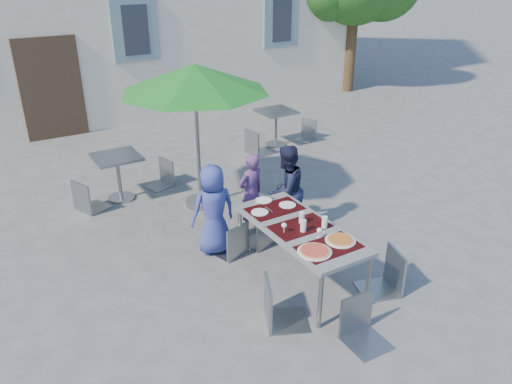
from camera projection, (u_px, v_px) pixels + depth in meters
ground at (344, 270)px, 6.48m from camera, size 90.00×90.00×0.00m
dining_table at (300, 231)px, 6.00m from camera, size 0.80×1.85×0.76m
pizza_near_left at (315, 251)px, 5.44m from camera, size 0.38×0.38×0.03m
pizza_near_right at (340, 240)px, 5.66m from camera, size 0.35×0.35×0.03m
glassware at (308, 223)px, 5.89m from camera, size 0.55×0.46×0.15m
place_settings at (271, 206)px, 6.47m from camera, size 0.68×0.50×0.01m
child_0 at (213, 210)px, 6.65m from camera, size 0.64×0.44×1.26m
child_1 at (251, 193)px, 7.18m from camera, size 0.49×0.37×1.21m
child_2 at (286, 190)px, 7.13m from camera, size 0.72×0.52×1.33m
chair_0 at (232, 220)px, 6.58m from camera, size 0.50×0.51×0.91m
chair_1 at (261, 215)px, 6.81m from camera, size 0.46×0.46×0.84m
chair_2 at (283, 199)px, 7.06m from camera, size 0.48×0.49×0.99m
chair_3 at (278, 277)px, 5.29m from camera, size 0.60×0.60×1.02m
chair_4 at (390, 248)px, 5.85m from camera, size 0.56×0.56×1.00m
chair_5 at (365, 295)px, 5.08m from camera, size 0.43×0.44×0.95m
patio_umbrella at (195, 80)px, 7.33m from camera, size 2.26×2.26×2.29m
cafe_table_0 at (118, 169)px, 8.17m from camera, size 0.72×0.72×0.78m
bg_chair_l_0 at (84, 178)px, 7.77m from camera, size 0.57×0.57×0.97m
bg_chair_r_0 at (161, 158)px, 8.69m from camera, size 0.49×0.49×0.89m
cafe_table_1 at (276, 121)px, 10.57m from camera, size 0.73×0.73×0.78m
bg_chair_l_1 at (256, 127)px, 10.09m from camera, size 0.50×0.50×0.99m
bg_chair_r_1 at (307, 118)px, 10.97m from camera, size 0.49×0.49×0.84m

